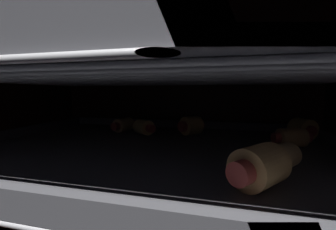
{
  "coord_description": "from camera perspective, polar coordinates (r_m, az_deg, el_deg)",
  "views": [
    {
      "loc": [
        9.12,
        -27.85,
        19.55
      ],
      "look_at": [
        0.0,
        8.63,
        15.68
      ],
      "focal_mm": 23.2,
      "sensor_mm": 36.0,
      "label": 1
    }
  ],
  "objects": [
    {
      "name": "pig_in_blanket_lower_0",
      "position": [
        0.19,
        22.77,
        -12.33
      ],
      "size": [
        5.14,
        5.81,
        3.34
      ],
      "rotation": [
        0.0,
        0.0,
        2.47
      ],
      "color": "tan",
      "rests_on": "baking_tray_lower"
    },
    {
      "name": "pig_in_blanket_upper_4",
      "position": [
        0.21,
        -30.32,
        18.66
      ],
      "size": [
        3.33,
        5.12,
        3.17
      ],
      "rotation": [
        0.0,
        0.0,
        6.24
      ],
      "color": "tan",
      "rests_on": "baking_tray_upper"
    },
    {
      "name": "pig_in_blanket_upper_1",
      "position": [
        0.41,
        6.08,
        12.35
      ],
      "size": [
        5.46,
        3.68,
        2.84
      ],
      "rotation": [
        0.0,
        0.0,
        4.96
      ],
      "color": "tan",
      "rests_on": "baking_tray_upper"
    },
    {
      "name": "pig_in_blanket_upper_3",
      "position": [
        0.5,
        -19.75,
        11.02
      ],
      "size": [
        5.44,
        3.77,
        3.08
      ],
      "rotation": [
        0.0,
        0.0,
        4.99
      ],
      "color": "tan",
      "rests_on": "baking_tray_upper"
    },
    {
      "name": "pig_in_blanket_upper_2",
      "position": [
        0.33,
        -25.67,
        13.68
      ],
      "size": [
        5.04,
        4.21,
        3.15
      ],
      "rotation": [
        0.0,
        0.0,
        4.27
      ],
      "color": "tan",
      "rests_on": "baking_tray_upper"
    },
    {
      "name": "baking_tray_upper",
      "position": [
        0.29,
        -4.16,
        11.45
      ],
      "size": [
        49.5,
        35.62,
        3.1
      ],
      "color": "#4C4C51",
      "rests_on": "oven_rack_upper"
    },
    {
      "name": "oven_rack_upper",
      "position": [
        0.29,
        -4.14,
        9.47
      ],
      "size": [
        53.92,
        39.67,
        0.52
      ],
      "color": "#B7B7BC"
    },
    {
      "name": "pig_in_blanket_lower_3",
      "position": [
        0.39,
        6.12,
        -2.77
      ],
      "size": [
        4.54,
        4.7,
        3.26
      ],
      "rotation": [
        0.0,
        0.0,
        5.53
      ],
      "color": "tan",
      "rests_on": "baking_tray_lower"
    },
    {
      "name": "pig_in_blanket_lower_5",
      "position": [
        0.41,
        31.86,
        -3.1
      ],
      "size": [
        4.17,
        4.43,
        3.29
      ],
      "rotation": [
        0.0,
        0.0,
        3.53
      ],
      "color": "#D6AA55",
      "rests_on": "baking_tray_lower"
    },
    {
      "name": "pig_in_blanket_upper_5",
      "position": [
        0.27,
        29.83,
        15.13
      ],
      "size": [
        5.63,
        4.57,
        2.72
      ],
      "rotation": [
        0.0,
        0.0,
        0.94
      ],
      "color": "tan",
      "rests_on": "baking_tray_upper"
    },
    {
      "name": "pig_in_blanket_upper_7",
      "position": [
        0.36,
        -12.88,
        13.28
      ],
      "size": [
        3.95,
        5.79,
        3.03
      ],
      "rotation": [
        0.0,
        0.0,
        3.47
      ],
      "color": "tan",
      "rests_on": "baking_tray_upper"
    },
    {
      "name": "pig_in_blanket_upper_6",
      "position": [
        0.42,
        -11.19,
        11.89
      ],
      "size": [
        4.05,
        5.83,
        2.46
      ],
      "rotation": [
        0.0,
        0.0,
        3.59
      ],
      "color": "tan",
      "rests_on": "baking_tray_upper"
    },
    {
      "name": "pig_in_blanket_lower_6",
      "position": [
        0.39,
        -6.41,
        -3.16
      ],
      "size": [
        5.24,
        4.37,
        2.61
      ],
      "rotation": [
        0.0,
        0.0,
        0.93
      ],
      "color": "tan",
      "rests_on": "baking_tray_lower"
    },
    {
      "name": "pig_in_blanket_upper_8",
      "position": [
        0.36,
        -36.83,
        12.02
      ],
      "size": [
        4.84,
        2.74,
        2.53
      ],
      "rotation": [
        0.0,
        0.0,
        1.64
      ],
      "color": "tan",
      "rests_on": "baking_tray_upper"
    },
    {
      "name": "pig_in_blanket_lower_1",
      "position": [
        0.24,
        27.57,
        -9.79
      ],
      "size": [
        4.06,
        4.41,
        2.42
      ],
      "rotation": [
        0.0,
        0.0,
        2.48
      ],
      "color": "tan",
      "rests_on": "baking_tray_lower"
    },
    {
      "name": "oven_rack_lower",
      "position": [
        0.3,
        -4.0,
        -9.99
      ],
      "size": [
        53.9,
        39.67,
        0.51
      ],
      "color": "#B7B7BC"
    },
    {
      "name": "baking_tray_lower",
      "position": [
        0.3,
        -4.01,
        -8.64
      ],
      "size": [
        49.5,
        35.62,
        2.13
      ],
      "color": "#4C4C51",
      "rests_on": "oven_rack_lower"
    },
    {
      "name": "pig_in_blanket_lower_2",
      "position": [
        0.34,
        29.68,
        -5.2
      ],
      "size": [
        5.31,
        3.43,
        2.56
      ],
      "rotation": [
        0.0,
        0.0,
        1.86
      ],
      "color": "tan",
      "rests_on": "baking_tray_lower"
    },
    {
      "name": "pig_in_blanket_lower_4",
      "position": [
        0.42,
        -11.61,
        -2.54
      ],
      "size": [
        3.33,
        5.8,
        2.56
      ],
      "rotation": [
        0.0,
        0.0,
        2.9
      ],
      "color": "tan",
      "rests_on": "baking_tray_lower"
    },
    {
      "name": "pig_in_blanket_upper_0",
      "position": [
        0.41,
        -23.21,
        12.06
      ],
      "size": [
        4.3,
        5.6,
        2.9
      ],
      "rotation": [
        0.0,
        0.0,
        5.84
      ],
      "color": "tan",
      "rests_on": "baking_tray_upper"
    },
    {
      "name": "oven_wall_back",
      "position": [
        0.5,
        3.45,
        6.88
      ],
      "size": [
        59.15,
        1.2,
        40.86
      ],
      "primitive_type": "cube",
      "color": "black",
      "rests_on": "ground_plane"
    }
  ]
}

